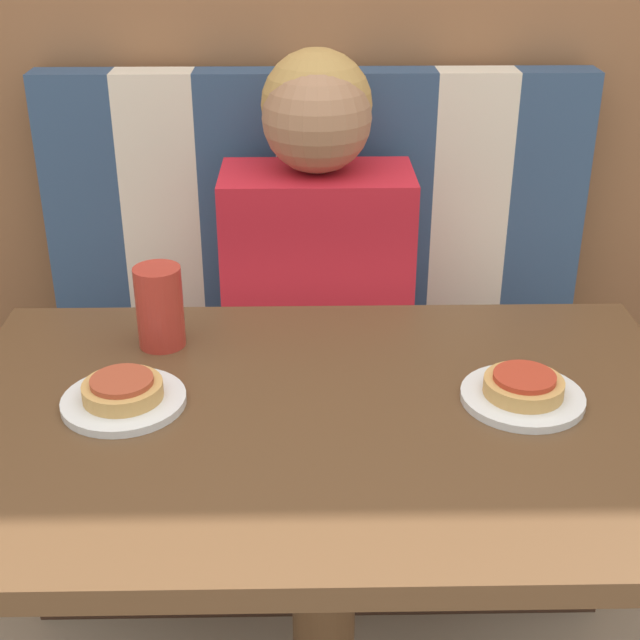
% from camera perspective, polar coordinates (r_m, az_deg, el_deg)
% --- Properties ---
extents(booth_seat, '(1.21, 0.52, 0.46)m').
position_cam_1_polar(booth_seat, '(2.09, -0.17, -8.88)').
color(booth_seat, '#382319').
rests_on(booth_seat, ground_plane).
extents(booth_backrest, '(1.21, 0.09, 0.61)m').
position_cam_1_polar(booth_backrest, '(2.03, -0.29, 7.20)').
color(booth_backrest, navy).
rests_on(booth_backrest, booth_seat).
extents(dining_table, '(1.07, 0.70, 0.76)m').
position_cam_1_polar(dining_table, '(1.32, 0.26, -9.61)').
color(dining_table, brown).
rests_on(dining_table, ground_plane).
extents(person, '(0.39, 0.24, 0.69)m').
position_cam_1_polar(person, '(1.82, -0.19, 6.26)').
color(person, red).
rests_on(person, booth_seat).
extents(plate_left, '(0.18, 0.18, 0.01)m').
position_cam_1_polar(plate_left, '(1.31, -12.44, -5.08)').
color(plate_left, white).
rests_on(plate_left, dining_table).
extents(plate_right, '(0.18, 0.18, 0.01)m').
position_cam_1_polar(plate_right, '(1.32, 12.82, -4.83)').
color(plate_right, white).
rests_on(plate_right, dining_table).
extents(pizza_left, '(0.11, 0.11, 0.03)m').
position_cam_1_polar(pizza_left, '(1.29, -12.53, -4.32)').
color(pizza_left, tan).
rests_on(pizza_left, plate_left).
extents(pizza_right, '(0.11, 0.11, 0.03)m').
position_cam_1_polar(pizza_right, '(1.31, 12.91, -4.07)').
color(pizza_right, tan).
rests_on(pizza_right, plate_right).
extents(drinking_cup, '(0.07, 0.07, 0.13)m').
position_cam_1_polar(drinking_cup, '(1.43, -10.22, 0.83)').
color(drinking_cup, '#B23328').
rests_on(drinking_cup, dining_table).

